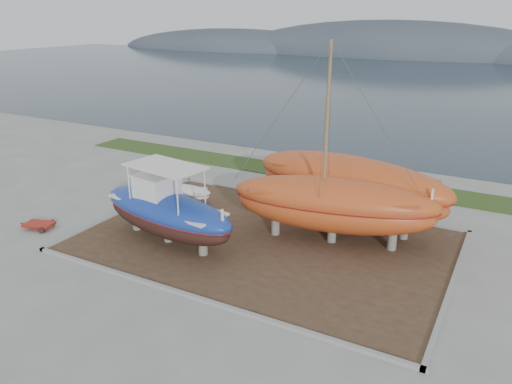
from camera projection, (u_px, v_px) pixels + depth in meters
The scene contains 11 objects.
ground at pixel (222, 276), 22.16m from camera, with size 140.00×140.00×0.00m, color gray.
dirt_patch at pixel (264, 241), 25.45m from camera, with size 18.00×12.00×0.06m, color #422D1E.
curb_frame at pixel (264, 241), 25.44m from camera, with size 18.60×12.60×0.15m, color gray, non-canonical shape.
grass_strip at pixel (340, 179), 34.94m from camera, with size 44.00×3.00×0.08m, color #284219.
sea at pixel (455, 85), 79.92m from camera, with size 260.00×100.00×0.04m, color #1C2C38, non-canonical shape.
mountain_ridge at pixel (488, 58), 125.31m from camera, with size 200.00×36.00×20.00m, color #333D49, non-canonical shape.
blue_caique at pixel (166, 204), 24.76m from camera, with size 8.40×2.63×4.04m, color #183799, non-canonical shape.
white_dinghy at pixel (181, 194), 30.20m from camera, with size 3.88×1.45×1.17m, color silver, non-canonical shape.
orange_sailboat at pixel (337, 148), 23.72m from camera, with size 10.27×3.03×9.85m, color #B4461B, non-canonical shape.
orange_bare_hull at pixel (348, 192), 26.96m from camera, with size 11.28×3.38×3.70m, color #B4461B, non-canonical shape.
red_trailer at pixel (39, 226), 26.98m from camera, with size 2.27×1.13×0.32m, color #AA1F13, non-canonical shape.
Camera 1 is at (10.68, -16.44, 11.10)m, focal length 35.00 mm.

